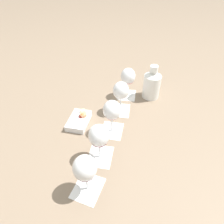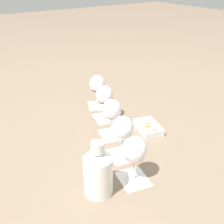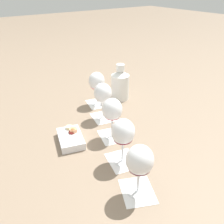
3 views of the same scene
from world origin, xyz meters
The scene contains 13 objects.
ground_plane centered at (0.00, 0.00, 0.00)m, with size 8.00×8.00×0.00m, color #7F6B56.
tasting_card_0 centered at (-0.29, 0.11, 0.00)m, with size 0.14×0.12×0.00m.
tasting_card_1 centered at (-0.15, 0.05, 0.00)m, with size 0.13×0.12×0.00m.
tasting_card_2 centered at (0.00, 0.00, 0.00)m, with size 0.14×0.13×0.00m.
tasting_card_3 centered at (0.15, -0.06, 0.00)m, with size 0.14×0.12×0.00m.
tasting_card_4 centered at (0.29, -0.11, 0.00)m, with size 0.15×0.14×0.00m.
wine_glass_0 centered at (-0.29, 0.11, 0.12)m, with size 0.08×0.08×0.17m.
wine_glass_1 centered at (-0.15, 0.05, 0.12)m, with size 0.08×0.08×0.17m.
wine_glass_2 centered at (0.00, 0.00, 0.12)m, with size 0.08×0.08×0.17m.
wine_glass_3 centered at (0.15, -0.06, 0.12)m, with size 0.08×0.08×0.17m.
wine_glass_4 centered at (0.29, -0.11, 0.12)m, with size 0.08×0.08×0.17m.
ceramic_vase centered at (-0.27, 0.24, 0.08)m, with size 0.10×0.10×0.20m.
snack_dish centered at (-0.07, -0.16, 0.02)m, with size 0.16×0.13×0.05m.
Camera 3 is at (0.67, -0.47, 0.58)m, focal length 38.00 mm.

